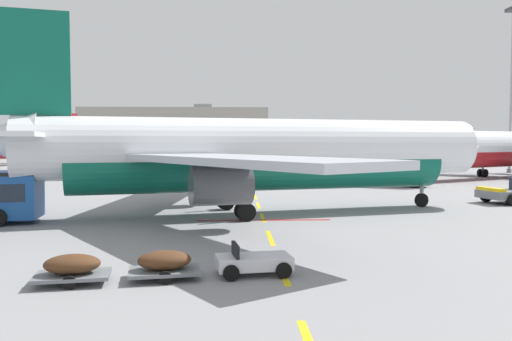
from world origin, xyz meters
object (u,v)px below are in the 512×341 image
catering_truck (396,171)px  apron_light_mast_far (512,71)px  airliner_far_center (494,148)px  airliner_far_right (29,147)px  airliner_foreground (255,153)px  baggage_train (165,264)px  airliner_mid_left (135,153)px

catering_truck → apron_light_mast_far: apron_light_mast_far is taller
airliner_far_center → airliner_far_right: airliner_far_center is taller
airliner_far_right → catering_truck: (59.61, -55.50, -1.99)m
airliner_foreground → baggage_train: size_ratio=3.95×
airliner_far_right → airliner_foreground: bearing=-59.8°
catering_truck → baggage_train: catering_truck is taller
airliner_mid_left → catering_truck: airliner_mid_left is taller
airliner_foreground → apron_light_mast_far: bearing=47.2°
catering_truck → airliner_mid_left: bearing=146.7°
airliner_far_center → catering_truck: airliner_far_center is taller
airliner_far_center → apron_light_mast_far: size_ratio=1.30×
airliner_far_center → airliner_foreground: bearing=-135.4°
airliner_far_right → baggage_train: size_ratio=3.53×
airliner_far_center → apron_light_mast_far: (8.71, 12.38, 11.54)m
baggage_train → apron_light_mast_far: (44.19, 59.76, 14.88)m
airliner_far_center → baggage_train: bearing=-126.8°
airliner_mid_left → apron_light_mast_far: apron_light_mast_far is taller
airliner_mid_left → airliner_far_right: size_ratio=0.84×
airliner_far_right → catering_truck: bearing=-43.0°
airliner_far_center → airliner_far_right: size_ratio=1.04×
airliner_foreground → catering_truck: (15.65, 20.18, -2.30)m
airliner_foreground → airliner_far_center: size_ratio=1.07×
airliner_mid_left → airliner_far_right: (-28.41, 35.03, 0.52)m
airliner_foreground → catering_truck: 25.64m
airliner_foreground → airliner_far_right: airliner_foreground is taller
airliner_foreground → catering_truck: size_ratio=4.71×
catering_truck → baggage_train: bearing=-118.1°
apron_light_mast_far → airliner_far_right: bearing=159.3°
airliner_mid_left → baggage_train: airliner_mid_left is taller
airliner_far_right → baggage_train: 100.19m
catering_truck → apron_light_mast_far: size_ratio=0.30×
airliner_mid_left → airliner_far_center: bearing=-11.1°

